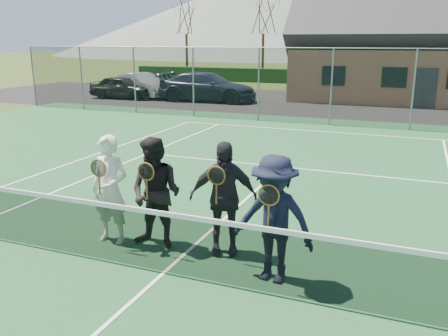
# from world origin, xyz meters

# --- Properties ---
(ground) EXTENTS (220.00, 220.00, 0.00)m
(ground) POSITION_xyz_m (0.00, 20.00, 0.00)
(ground) COLOR #2D4016
(ground) RESTS_ON ground
(court_surface) EXTENTS (30.00, 30.00, 0.02)m
(court_surface) POSITION_xyz_m (0.00, 0.00, 0.01)
(court_surface) COLOR #1C4C2B
(court_surface) RESTS_ON ground
(tarmac_carpark) EXTENTS (40.00, 12.00, 0.01)m
(tarmac_carpark) POSITION_xyz_m (-4.00, 20.00, 0.01)
(tarmac_carpark) COLOR black
(tarmac_carpark) RESTS_ON ground
(hedge_row) EXTENTS (40.00, 1.20, 1.10)m
(hedge_row) POSITION_xyz_m (0.00, 32.00, 0.55)
(hedge_row) COLOR black
(hedge_row) RESTS_ON ground
(hill_west) EXTENTS (110.00, 110.00, 18.00)m
(hill_west) POSITION_xyz_m (-25.00, 95.00, 9.00)
(hill_west) COLOR #526258
(hill_west) RESTS_ON ground
(car_a) EXTENTS (3.94, 1.73, 1.32)m
(car_a) POSITION_xyz_m (-12.74, 18.05, 0.66)
(car_a) COLOR black
(car_a) RESTS_ON ground
(car_b) EXTENTS (4.59, 2.97, 1.43)m
(car_b) POSITION_xyz_m (-12.09, 19.07, 0.71)
(car_b) COLOR #93979B
(car_b) RESTS_ON ground
(car_c) EXTENTS (5.60, 2.51, 1.60)m
(car_c) POSITION_xyz_m (-7.67, 18.75, 0.80)
(car_c) COLOR #191F32
(car_c) RESTS_ON ground
(court_markings) EXTENTS (11.03, 23.83, 0.01)m
(court_markings) POSITION_xyz_m (0.00, 0.00, 0.02)
(court_markings) COLOR white
(court_markings) RESTS_ON court_surface
(tennis_net) EXTENTS (11.68, 0.08, 1.10)m
(tennis_net) POSITION_xyz_m (0.00, 0.00, 0.54)
(tennis_net) COLOR slate
(tennis_net) RESTS_ON ground
(perimeter_fence) EXTENTS (30.07, 0.07, 3.02)m
(perimeter_fence) POSITION_xyz_m (0.00, 13.50, 1.52)
(perimeter_fence) COLOR slate
(perimeter_fence) RESTS_ON ground
(clubhouse) EXTENTS (15.60, 8.20, 7.70)m
(clubhouse) POSITION_xyz_m (4.00, 24.00, 3.99)
(clubhouse) COLOR #9E6B4C
(clubhouse) RESTS_ON ground
(tree_a) EXTENTS (3.20, 3.20, 7.77)m
(tree_a) POSITION_xyz_m (-16.00, 33.00, 5.79)
(tree_a) COLOR #3C2615
(tree_a) RESTS_ON ground
(tree_b) EXTENTS (3.20, 3.20, 7.77)m
(tree_b) POSITION_xyz_m (-9.00, 33.00, 5.79)
(tree_b) COLOR #3C2516
(tree_b) RESTS_ON ground
(tree_c) EXTENTS (3.20, 3.20, 7.77)m
(tree_c) POSITION_xyz_m (2.00, 33.00, 5.79)
(tree_c) COLOR #3D2816
(tree_c) RESTS_ON ground
(player_a) EXTENTS (0.67, 0.51, 1.80)m
(player_a) POSITION_xyz_m (-1.35, 0.68, 0.92)
(player_a) COLOR white
(player_a) RESTS_ON court_surface
(player_b) EXTENTS (0.89, 0.71, 1.80)m
(player_b) POSITION_xyz_m (-0.56, 0.79, 0.92)
(player_b) COLOR black
(player_b) RESTS_ON court_surface
(player_c) EXTENTS (1.14, 0.80, 1.80)m
(player_c) POSITION_xyz_m (0.52, 0.98, 0.92)
(player_c) COLOR black
(player_c) RESTS_ON court_surface
(player_d) EXTENTS (1.24, 0.81, 1.80)m
(player_d) POSITION_xyz_m (1.50, 0.40, 0.92)
(player_d) COLOR black
(player_d) RESTS_ON court_surface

